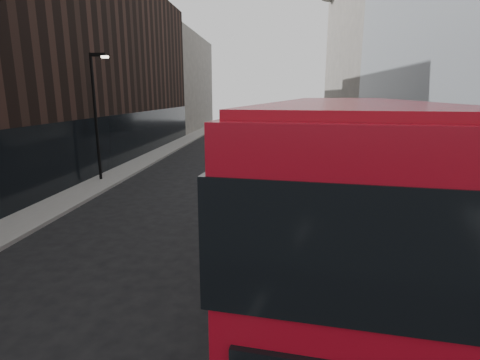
% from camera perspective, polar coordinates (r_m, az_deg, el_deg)
% --- Properties ---
extents(sidewalk_right, '(3.00, 80.00, 0.15)m').
position_cam_1_polar(sidewalk_right, '(28.41, 16.96, 2.46)').
color(sidewalk_right, slate).
rests_on(sidewalk_right, ground).
extents(sidewalk_left, '(2.00, 80.00, 0.15)m').
position_cam_1_polar(sidewalk_left, '(29.47, -14.07, 2.99)').
color(sidewalk_left, slate).
rests_on(sidewalk_left, ground).
extents(building_modern_block, '(5.03, 22.00, 20.00)m').
position_cam_1_polar(building_modern_block, '(25.81, 29.79, 22.37)').
color(building_modern_block, '#AFB5BA').
rests_on(building_modern_block, ground).
extents(building_victorian, '(6.50, 24.00, 21.00)m').
position_cam_1_polar(building_victorian, '(47.61, 17.87, 17.98)').
color(building_victorian, '#635E57').
rests_on(building_victorian, ground).
extents(building_left_mid, '(5.00, 24.00, 14.00)m').
position_cam_1_polar(building_left_mid, '(35.05, -17.55, 15.68)').
color(building_left_mid, black).
rests_on(building_left_mid, ground).
extents(building_left_far, '(5.00, 20.00, 13.00)m').
position_cam_1_polar(building_left_far, '(56.00, -8.62, 14.34)').
color(building_left_far, '#635E57').
rests_on(building_left_far, ground).
extents(street_lamp, '(1.06, 0.22, 7.00)m').
position_cam_1_polar(street_lamp, '(22.70, -21.04, 10.12)').
color(street_lamp, black).
rests_on(street_lamp, sidewalk_left).
extents(red_bus, '(4.41, 12.17, 4.82)m').
position_cam_1_polar(red_bus, '(9.01, 15.33, -2.15)').
color(red_bus, maroon).
rests_on(red_bus, ground).
extents(grey_bus, '(3.72, 11.08, 3.52)m').
position_cam_1_polar(grey_bus, '(49.20, 7.15, 9.22)').
color(grey_bus, black).
rests_on(grey_bus, ground).
extents(car_a, '(1.94, 3.78, 1.23)m').
position_cam_1_polar(car_a, '(18.36, 12.05, -1.04)').
color(car_a, black).
rests_on(car_a, ground).
extents(car_b, '(1.61, 4.08, 1.32)m').
position_cam_1_polar(car_b, '(27.76, 8.28, 3.88)').
color(car_b, gray).
rests_on(car_b, ground).
extents(car_c, '(2.43, 5.41, 1.54)m').
position_cam_1_polar(car_c, '(27.94, 9.46, 4.12)').
color(car_c, black).
rests_on(car_c, ground).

